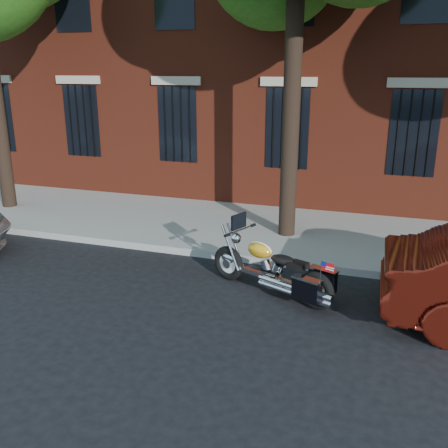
% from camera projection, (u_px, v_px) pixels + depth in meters
% --- Properties ---
extents(ground, '(120.00, 120.00, 0.00)m').
position_uv_depth(ground, '(224.00, 290.00, 8.65)').
color(ground, black).
rests_on(ground, ground).
extents(curb, '(40.00, 0.16, 0.15)m').
position_uv_depth(curb, '(246.00, 258.00, 9.88)').
color(curb, gray).
rests_on(curb, ground).
extents(sidewalk, '(40.00, 3.60, 0.15)m').
position_uv_depth(sidewalk, '(268.00, 230.00, 11.58)').
color(sidewalk, gray).
rests_on(sidewalk, ground).
extents(motorcycle, '(2.31, 1.35, 1.28)m').
position_uv_depth(motorcycle, '(276.00, 272.00, 8.29)').
color(motorcycle, black).
rests_on(motorcycle, ground).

